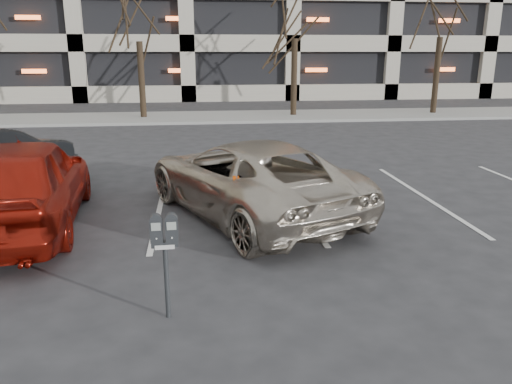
# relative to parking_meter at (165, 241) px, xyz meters

# --- Properties ---
(ground) EXTENTS (140.00, 140.00, 0.00)m
(ground) POSITION_rel_parking_meter_xyz_m (1.02, 2.15, -0.96)
(ground) COLOR #28282B
(ground) RESTS_ON ground
(sidewalk) EXTENTS (80.00, 4.00, 0.12)m
(sidewalk) POSITION_rel_parking_meter_xyz_m (1.02, 18.15, -0.90)
(sidewalk) COLOR gray
(sidewalk) RESTS_ON ground
(stall_lines) EXTENTS (16.90, 5.20, 0.00)m
(stall_lines) POSITION_rel_parking_meter_xyz_m (-0.38, 4.45, -0.95)
(stall_lines) COLOR silver
(stall_lines) RESTS_ON ground
(parking_meter) EXTENTS (0.32, 0.14, 1.25)m
(parking_meter) POSITION_rel_parking_meter_xyz_m (0.00, 0.00, 0.00)
(parking_meter) COLOR black
(parking_meter) RESTS_ON ground
(suv_silver) EXTENTS (4.29, 5.70, 1.44)m
(suv_silver) POSITION_rel_parking_meter_xyz_m (1.35, 3.74, -0.24)
(suv_silver) COLOR #C0B5A3
(suv_silver) RESTS_ON ground
(car_red) EXTENTS (2.40, 4.99, 1.64)m
(car_red) POSITION_rel_parking_meter_xyz_m (-2.66, 3.44, -0.14)
(car_red) COLOR maroon
(car_red) RESTS_ON ground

